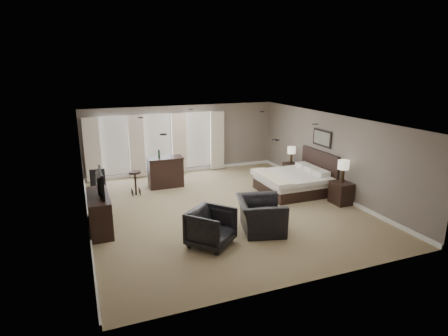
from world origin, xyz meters
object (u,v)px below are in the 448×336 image
object	(u,v)px
tv	(98,192)
armchair_far	(211,226)
desk_chair	(98,183)
nightstand_near	(341,193)
bed	(291,173)
armchair_near	(261,210)
bar_stool_left	(135,183)
lamp_far	(291,155)
bar_stool_right	(168,174)
bar_counter	(165,172)
dresser	(99,213)
nightstand_far	(291,171)
lamp_near	(343,171)

from	to	relation	value
tv	armchair_far	distance (m)	3.02
tv	desk_chair	world-z (taller)	tv
nightstand_near	bed	bearing A→B (deg)	121.54
armchair_near	bar_stool_left	xyz separation A→B (m)	(-2.51, 3.91, -0.16)
bed	lamp_far	world-z (taller)	bed
tv	desk_chair	distance (m)	2.49
bed	bar_stool_right	xyz separation A→B (m)	(-3.56, 2.22, -0.24)
bar_stool_left	bar_stool_right	size ratio (longest dim) A/B	0.94
bar_counter	dresser	bearing A→B (deg)	-129.30
lamp_far	armchair_far	distance (m)	6.10
tv	bar_stool_left	size ratio (longest dim) A/B	1.39
tv	desk_chair	bearing A→B (deg)	-2.89
nightstand_near	bar_counter	world-z (taller)	bar_counter
bar_counter	bar_stool_left	bearing A→B (deg)	-155.80
bar_counter	desk_chair	world-z (taller)	bar_counter
nightstand_far	dresser	distance (m)	7.26
lamp_far	bar_counter	world-z (taller)	lamp_far
nightstand_far	bar_stool_right	size ratio (longest dim) A/B	0.67
armchair_far	bar_stool_left	xyz separation A→B (m)	(-1.09, 4.21, -0.09)
armchair_far	dresser	bearing A→B (deg)	100.71
desk_chair	tv	bearing A→B (deg)	89.55
bed	tv	size ratio (longest dim) A/B	1.88
desk_chair	nightstand_far	bearing A→B (deg)	-179.56
lamp_far	desk_chair	distance (m)	6.81
bar_counter	bar_stool_right	world-z (taller)	bar_counter
nightstand_near	armchair_far	world-z (taller)	armchair_far
nightstand_far	armchair_far	world-z (taller)	armchair_far
armchair_near	bar_stool_right	xyz separation A→B (m)	(-1.30, 4.50, -0.14)
lamp_near	bar_counter	size ratio (longest dim) A/B	0.57
lamp_far	bar_counter	xyz separation A→B (m)	(-4.56, 0.68, -0.35)
bar_stool_left	desk_chair	xyz separation A→B (m)	(-1.13, 0.05, 0.12)
bed	bar_counter	size ratio (longest dim) A/B	1.72
tv	armchair_far	world-z (taller)	tv
lamp_far	dresser	world-z (taller)	lamp_far
nightstand_far	armchair_near	world-z (taller)	armchair_near
lamp_near	tv	xyz separation A→B (m)	(-6.92, 0.70, -0.00)
bar_counter	armchair_near	bearing A→B (deg)	-72.19
nightstand_far	lamp_near	xyz separation A→B (m)	(0.00, -2.90, 0.73)
dresser	bar_stool_left	size ratio (longest dim) A/B	2.05
nightstand_far	tv	distance (m)	7.30
bar_stool_left	desk_chair	distance (m)	1.14
bed	nightstand_far	distance (m)	1.74
lamp_far	bar_stool_left	xyz separation A→B (m)	(-5.66, 0.18, -0.48)
bar_counter	armchair_far	bearing A→B (deg)	-90.13
bed	tv	bearing A→B (deg)	-172.90
bed	tv	distance (m)	6.09
lamp_far	bar_stool_right	bearing A→B (deg)	170.14
lamp_near	lamp_far	distance (m)	2.90
lamp_near	tv	size ratio (longest dim) A/B	0.62
nightstand_far	armchair_near	xyz separation A→B (m)	(-3.15, -3.73, 0.28)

